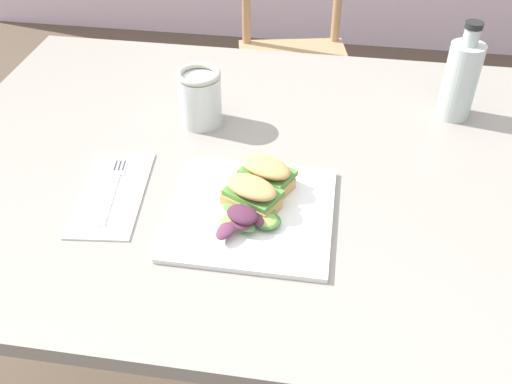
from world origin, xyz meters
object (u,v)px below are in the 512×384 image
bottle_cold_brew (460,83)px  plate_lunch (252,213)px  dining_table (267,203)px  sandwich_half_front (251,194)px  chair_wooden_far (294,58)px  fork_on_napkin (114,185)px  sandwich_half_back (266,174)px  mason_jar_iced_tea (200,100)px

bottle_cold_brew → plate_lunch: bearing=-134.0°
dining_table → sandwich_half_front: size_ratio=11.86×
chair_wooden_far → fork_on_napkin: size_ratio=4.68×
sandwich_half_back → bottle_cold_brew: bearing=41.1°
fork_on_napkin → mason_jar_iced_tea: 0.27m
dining_table → chair_wooden_far: chair_wooden_far is taller
plate_lunch → sandwich_half_front: sandwich_half_front is taller
plate_lunch → mason_jar_iced_tea: bearing=119.1°
dining_table → sandwich_half_front: sandwich_half_front is taller
sandwich_half_front → bottle_cold_brew: size_ratio=0.53×
fork_on_napkin → dining_table: bearing=26.2°
chair_wooden_far → fork_on_napkin: bearing=-101.0°
plate_lunch → bottle_cold_brew: size_ratio=1.31×
chair_wooden_far → sandwich_half_back: size_ratio=7.68×
fork_on_napkin → plate_lunch: bearing=-7.7°
bottle_cold_brew → chair_wooden_far: bearing=117.3°
sandwich_half_back → mason_jar_iced_tea: mason_jar_iced_tea is taller
fork_on_napkin → mason_jar_iced_tea: bearing=66.0°
fork_on_napkin → bottle_cold_brew: (0.64, 0.36, 0.07)m
plate_lunch → sandwich_half_front: size_ratio=2.45×
bottle_cold_brew → sandwich_half_front: bearing=-135.3°
fork_on_napkin → sandwich_half_back: bearing=7.6°
dining_table → plate_lunch: 0.20m
dining_table → bottle_cold_brew: bearing=30.8°
dining_table → mason_jar_iced_tea: bearing=144.5°
dining_table → mason_jar_iced_tea: 0.26m
plate_lunch → mason_jar_iced_tea: (-0.16, 0.28, 0.05)m
chair_wooden_far → sandwich_half_front: 1.23m
bottle_cold_brew → dining_table: bearing=-149.2°
sandwich_half_front → sandwich_half_back: same height
dining_table → mason_jar_iced_tea: mason_jar_iced_tea is taller
chair_wooden_far → sandwich_half_front: bearing=-88.3°
chair_wooden_far → plate_lunch: 1.24m
sandwich_half_front → bottle_cold_brew: 0.54m
dining_table → sandwich_half_front: 0.22m
dining_table → chair_wooden_far: (-0.04, 1.03, -0.18)m
plate_lunch → sandwich_half_back: (0.01, 0.07, 0.03)m
dining_table → fork_on_napkin: size_ratio=7.23×
sandwich_half_front → dining_table: bearing=87.6°
chair_wooden_far → bottle_cold_brew: size_ratio=4.10×
dining_table → sandwich_half_front: bearing=-92.4°
sandwich_half_front → sandwich_half_back: (0.02, 0.06, 0.00)m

